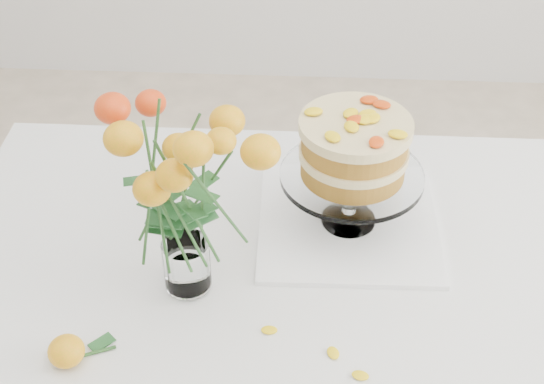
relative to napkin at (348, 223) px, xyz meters
The scene contains 8 objects.
table 0.18m from the napkin, 93.26° to the right, with size 1.43×0.93×0.76m.
napkin is the anchor object (origin of this frame).
cake_stand 0.16m from the napkin, 79.38° to the left, with size 0.25×0.25×0.23m.
rose_vase 0.39m from the napkin, 147.44° to the right, with size 0.32×0.32×0.39m.
loose_rose_near 0.54m from the napkin, 141.83° to the right, with size 0.10×0.06×0.05m.
stray_petal_a 0.29m from the napkin, 116.32° to the right, with size 0.03×0.02×0.00m, color yellow.
stray_petal_b 0.30m from the napkin, 95.54° to the right, with size 0.03×0.02×0.00m, color yellow.
stray_petal_c 0.34m from the napkin, 88.19° to the right, with size 0.03×0.02×0.00m, color yellow.
Camera 1 is at (-0.07, -0.89, 1.67)m, focal length 50.00 mm.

